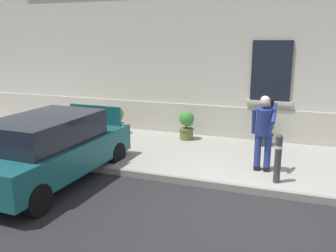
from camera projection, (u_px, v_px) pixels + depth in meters
ground_plane at (243, 214)px, 6.51m from camera, size 80.00×80.00×0.00m
sidewalk at (261, 162)px, 9.05m from camera, size 24.00×3.60×0.15m
curb_edge at (251, 190)px, 7.35m from camera, size 24.00×0.12×0.15m
building_facade at (278, 16)px, 10.47m from camera, size 24.00×1.52×7.50m
hatchback_car_teal at (51, 148)px, 7.79m from camera, size 1.88×4.11×1.50m
bollard_near_person at (278, 157)px, 7.42m from camera, size 0.15×0.15×1.04m
person_on_phone at (264, 129)px, 7.96m from camera, size 0.51×0.51×1.74m
planter_terracotta at (117, 120)px, 11.38m from camera, size 0.44×0.44×0.86m
planter_olive at (187, 124)px, 10.72m from camera, size 0.44×0.44×0.86m
planter_charcoal at (266, 129)px, 10.12m from camera, size 0.44×0.44×0.86m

